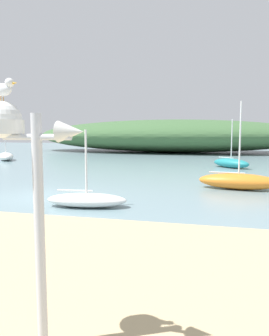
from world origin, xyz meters
The scene contains 8 objects.
ground_plane centered at (0.00, 0.00, 0.00)m, with size 120.00×120.00×0.00m, color gray.
distant_hill centered at (1.05, 31.99, 2.19)m, with size 37.89×13.59×4.37m, color #3D6038.
mast_structure centered at (4.93, -9.23, 2.59)m, with size 1.23×0.46×2.94m.
seagull_on_radar centered at (4.76, -9.24, 3.28)m, with size 0.36×0.15×0.25m.
sailboat_west_reach centered at (2.53, -1.40, 0.27)m, with size 3.11×1.47×2.86m.
sailboat_centre_water centered at (8.25, 3.85, 0.40)m, with size 3.91×1.68×4.22m.
sailboat_far_right centered at (8.31, 13.52, 0.37)m, with size 3.16×2.99×3.73m.
sailboat_outer_mooring centered at (-12.57, 15.14, 0.39)m, with size 3.33×3.72×4.18m.
Camera 1 is at (7.12, -12.57, 2.80)m, focal length 35.03 mm.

